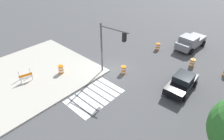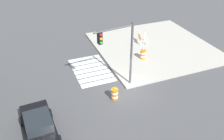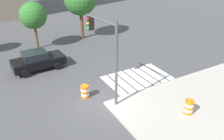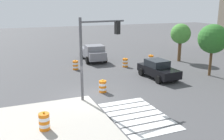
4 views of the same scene
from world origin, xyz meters
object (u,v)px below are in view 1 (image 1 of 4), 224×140
pickup_truck (190,42)px  construction_barricade (26,76)px  traffic_barrel_on_sidewalk (61,69)px  traffic_light_pole (110,42)px  traffic_barrel_near_corner (123,70)px  sports_car (182,83)px  traffic_barrel_crosswalk_end (192,63)px  traffic_barrel_median_near (158,47)px

pickup_truck → construction_barricade: pickup_truck is taller
traffic_barrel_on_sidewalk → traffic_light_pole: bearing=130.5°
pickup_truck → traffic_barrel_near_corner: (10.67, -2.81, -0.52)m
sports_car → traffic_barrel_on_sidewalk: (6.38, -10.86, -0.21)m
traffic_barrel_crosswalk_end → traffic_barrel_on_sidewalk: traffic_barrel_on_sidewalk is taller
traffic_barrel_on_sidewalk → traffic_light_pole: size_ratio=0.19×
sports_car → construction_barricade: 15.64m
sports_car → traffic_barrel_median_near: size_ratio=4.30×
traffic_barrel_crosswalk_end → sports_car: bearing=10.8°
sports_car → traffic_light_pole: size_ratio=0.80×
traffic_light_pole → traffic_barrel_on_sidewalk: bearing=-49.5°
traffic_barrel_median_near → traffic_barrel_near_corner: bearing=1.3°
traffic_barrel_crosswalk_end → traffic_barrel_median_near: (-0.91, -5.15, 0.00)m
pickup_truck → traffic_barrel_near_corner: size_ratio=5.18×
traffic_barrel_median_near → traffic_light_pole: bearing=-4.3°
pickup_truck → traffic_barrel_on_sidewalk: bearing=-26.8°
construction_barricade → traffic_light_pole: 9.33m
traffic_light_pole → traffic_barrel_near_corner: bearing=144.7°
pickup_truck → traffic_barrel_crosswalk_end: (4.09, 2.17, -0.52)m
construction_barricade → pickup_truck: bearing=153.6°
sports_car → pickup_truck: pickup_truck is taller
sports_car → traffic_barrel_median_near: bearing=-133.6°
traffic_barrel_crosswalk_end → traffic_barrel_on_sidewalk: 15.01m
traffic_barrel_near_corner → construction_barricade: bearing=-39.0°
traffic_barrel_crosswalk_end → construction_barricade: bearing=-38.1°
sports_car → construction_barricade: (9.63, -12.33, -0.09)m
traffic_barrel_on_sidewalk → pickup_truck: bearing=153.2°
traffic_barrel_median_near → traffic_light_pole: 9.35m
sports_car → construction_barricade: bearing=-52.0°
sports_car → pickup_truck: 9.50m
pickup_truck → traffic_barrel_crosswalk_end: size_ratio=5.18×
pickup_truck → traffic_barrel_median_near: size_ratio=5.18×
traffic_barrel_near_corner → traffic_barrel_on_sidewalk: size_ratio=1.00×
construction_barricade → traffic_barrel_crosswalk_end: bearing=141.9°
traffic_barrel_median_near → pickup_truck: bearing=136.9°
traffic_barrel_on_sidewalk → construction_barricade: traffic_barrel_on_sidewalk is taller
traffic_barrel_median_near → sports_car: bearing=46.4°
traffic_light_pole → sports_car: bearing=113.0°
traffic_barrel_crosswalk_end → traffic_light_pole: traffic_light_pole is taller
sports_car → construction_barricade: size_ratio=3.15×
pickup_truck → traffic_barrel_on_sidewalk: (15.35, -7.75, -0.37)m
traffic_barrel_crosswalk_end → construction_barricade: construction_barricade is taller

